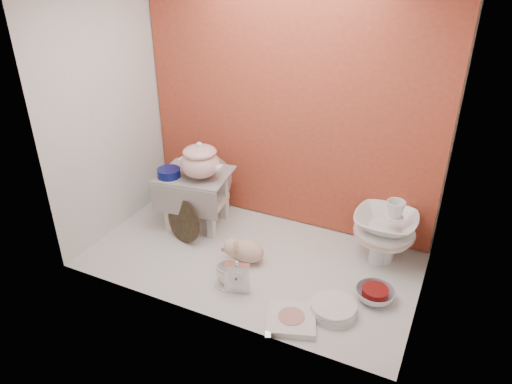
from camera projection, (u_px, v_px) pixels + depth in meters
ground at (251, 259)px, 2.69m from camera, size 1.80×1.80×0.00m
niche_shell at (266, 88)px, 2.39m from camera, size 1.86×1.03×1.53m
step_stool at (197, 199)px, 2.93m from camera, size 0.46×0.41×0.35m
soup_tureen at (200, 160)px, 2.74m from camera, size 0.34×0.34×0.23m
cobalt_bowl at (169, 173)px, 2.80m from camera, size 0.14×0.14×0.05m
floral_platter at (204, 177)px, 3.16m from camera, size 0.40×0.14×0.38m
blue_white_vase at (180, 186)px, 3.18m from camera, size 0.32×0.32×0.27m
lacquer_tray at (184, 221)px, 2.79m from camera, size 0.27×0.12×0.26m
mantel_clock at (237, 276)px, 2.40m from camera, size 0.13×0.08×0.18m
plush_pig at (248, 250)px, 2.63m from camera, size 0.26×0.20×0.14m
teacup_saucer at (229, 282)px, 2.49m from camera, size 0.18×0.18×0.01m
gold_rim_teacup at (229, 274)px, 2.47m from camera, size 0.16×0.16×0.10m
lattice_dish at (291, 319)px, 2.24m from camera, size 0.29×0.29×0.03m
dinner_plate_stack at (333, 309)px, 2.28m from camera, size 0.25×0.25×0.06m
crystal_bowl at (375, 295)px, 2.37m from camera, size 0.26×0.26×0.06m
clear_glass_vase at (378, 247)px, 2.62m from camera, size 0.12×0.12×0.19m
porcelain_tower at (385, 230)px, 2.60m from camera, size 0.34×0.34×0.38m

